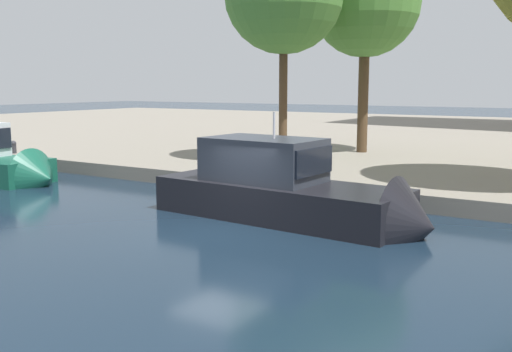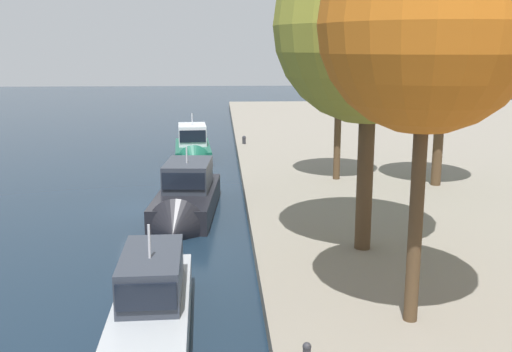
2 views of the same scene
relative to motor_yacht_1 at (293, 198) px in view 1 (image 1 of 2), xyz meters
name	(u,v)px [view 1 (image 1 of 2)]	position (x,y,z in m)	size (l,w,h in m)	color
ground_plane	(220,231)	(-1.24, -2.46, -0.76)	(220.00, 220.00, 0.00)	#142333
dock_promenade	(464,138)	(-1.24, 30.73, -0.44)	(120.00, 55.00, 0.65)	gray
motor_yacht_1	(293,198)	(0.00, 0.00, 0.00)	(9.78, 3.56, 4.54)	black
mooring_bollard_1	(14,147)	(-19.80, 3.88, 0.26)	(0.32, 0.32, 0.71)	#2D2D33
tree_4	(368,6)	(-3.40, 14.96, 8.01)	(6.00, 6.00, 11.29)	#4C3823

